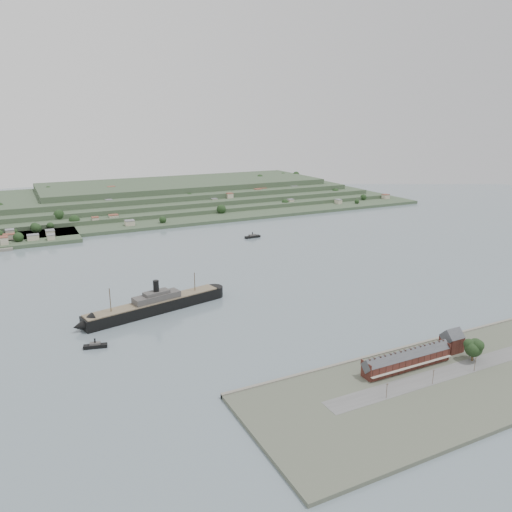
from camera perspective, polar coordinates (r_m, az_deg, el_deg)
name	(u,v)px	position (r m, az deg, el deg)	size (l,w,h in m)	color
ground	(274,280)	(419.41, 2.07, -2.74)	(1400.00, 1400.00, 0.00)	slate
near_shore	(446,381)	(283.17, 20.91, -13.19)	(220.00, 80.00, 2.60)	#4C5142
terrace_row	(407,359)	(285.29, 16.84, -11.25)	(55.60, 9.80, 11.07)	#411D17
gabled_building	(452,341)	(312.21, 21.47, -9.00)	(10.40, 10.18, 14.09)	#411D17
far_peninsula	(168,197)	(783.03, -10.01, 6.65)	(760.00, 309.00, 30.00)	#364B32
steamship	(151,306)	(356.56, -11.94, -5.64)	(113.13, 36.34, 27.43)	black
tugboat	(95,346)	(315.46, -17.89, -9.72)	(14.14, 6.76, 6.15)	black
ferry_east	(252,236)	(561.98, -0.40, 2.26)	(18.35, 5.99, 6.79)	black
fig_tree	(475,347)	(303.90, 23.70, -9.54)	(11.92, 10.32, 13.30)	#493721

